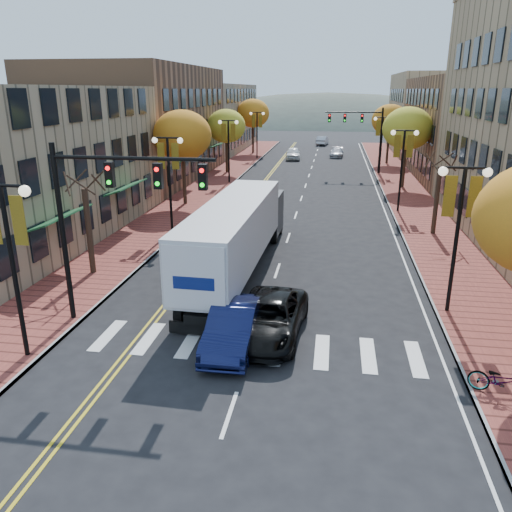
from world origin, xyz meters
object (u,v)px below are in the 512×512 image
at_px(semi_truck, 239,230).
at_px(bicycle, 502,381).
at_px(black_suv, 269,318).
at_px(navy_sedan, 233,326).

xyz_separation_m(semi_truck, bicycle, (9.68, -9.63, -1.58)).
xyz_separation_m(semi_truck, black_suv, (2.38, -6.60, -1.50)).
xyz_separation_m(black_suv, bicycle, (7.30, -3.03, -0.08)).
height_order(semi_truck, navy_sedan, semi_truck).
height_order(semi_truck, bicycle, semi_truck).
relative_size(navy_sedan, bicycle, 2.45).
height_order(black_suv, bicycle, black_suv).
bearing_deg(bicycle, semi_truck, 68.46).
bearing_deg(navy_sedan, bicycle, -14.65).
bearing_deg(semi_truck, navy_sedan, -79.34).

